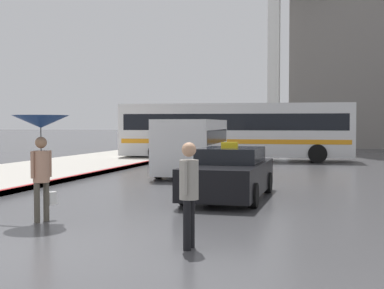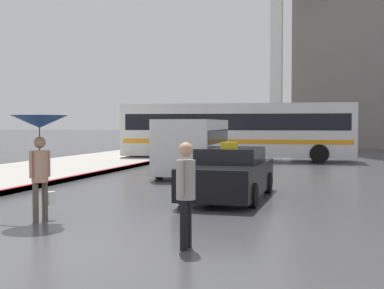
# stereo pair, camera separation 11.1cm
# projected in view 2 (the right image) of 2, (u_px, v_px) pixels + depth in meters

# --- Properties ---
(ground_plane) EXTENTS (300.00, 300.00, 0.00)m
(ground_plane) POSITION_uv_depth(u_px,v_px,m) (17.00, 256.00, 8.14)
(ground_plane) COLOR #424244
(taxi) EXTENTS (1.91, 4.55, 1.52)m
(taxi) POSITION_uv_depth(u_px,v_px,m) (229.00, 174.00, 14.35)
(taxi) COLOR black
(taxi) RESTS_ON ground_plane
(ambulance_van) EXTENTS (2.38, 5.61, 2.16)m
(ambulance_van) POSITION_uv_depth(u_px,v_px,m) (193.00, 144.00, 20.93)
(ambulance_van) COLOR white
(ambulance_van) RESTS_ON ground_plane
(city_bus) EXTENTS (12.57, 3.45, 3.08)m
(city_bus) POSITION_uv_depth(u_px,v_px,m) (236.00, 129.00, 28.97)
(city_bus) COLOR silver
(city_bus) RESTS_ON ground_plane
(pedestrian_with_umbrella) EXTENTS (1.14, 1.14, 2.18)m
(pedestrian_with_umbrella) POSITION_uv_depth(u_px,v_px,m) (40.00, 135.00, 10.88)
(pedestrian_with_umbrella) COLOR #4C473D
(pedestrian_with_umbrella) RESTS_ON ground_plane
(pedestrian_man) EXTENTS (0.32, 0.46, 1.71)m
(pedestrian_man) POSITION_uv_depth(u_px,v_px,m) (186.00, 186.00, 8.53)
(pedestrian_man) COLOR black
(pedestrian_man) RESTS_ON ground_plane
(monument_cross) EXTENTS (8.18, 0.90, 18.58)m
(monument_cross) POSITION_uv_depth(u_px,v_px,m) (277.00, 16.00, 42.15)
(monument_cross) COLOR white
(monument_cross) RESTS_ON ground_plane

